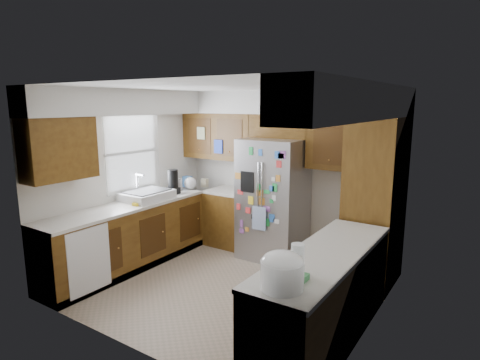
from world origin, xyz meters
name	(u,v)px	position (x,y,z in m)	size (l,w,h in m)	color
floor	(227,285)	(0.00, 0.00, 0.00)	(3.60, 3.60, 0.00)	gray
room_shell	(236,142)	(-0.11, 0.36, 1.82)	(3.64, 3.24, 2.52)	silver
left_counter_run	(152,234)	(-1.36, 0.03, 0.43)	(1.36, 3.20, 0.92)	#462A0D
right_counter_run	(324,301)	(1.50, -0.47, 0.42)	(0.63, 2.25, 0.92)	#462A0D
pantry	(375,202)	(1.50, 1.15, 1.07)	(0.60, 0.90, 2.15)	#462A0D
fridge	(273,199)	(0.00, 1.20, 0.90)	(0.90, 0.79, 1.80)	gray
bridge_cabinet	(282,126)	(0.00, 1.43, 1.98)	(0.96, 0.34, 0.35)	#462A0D
fridge_top_items	(276,105)	(-0.09, 1.43, 2.29)	(0.91, 0.32, 0.31)	#0F139F
sink_assembly	(147,195)	(-1.50, 0.10, 0.99)	(0.52, 0.73, 0.37)	silver
left_counter_clutter	(182,183)	(-1.47, 0.82, 1.05)	(0.37, 0.92, 0.38)	black
rice_cooker	(282,270)	(1.50, -1.38, 1.07)	(0.34, 0.33, 0.29)	white
paper_towel	(298,258)	(1.47, -1.04, 1.04)	(0.11, 0.11, 0.25)	white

